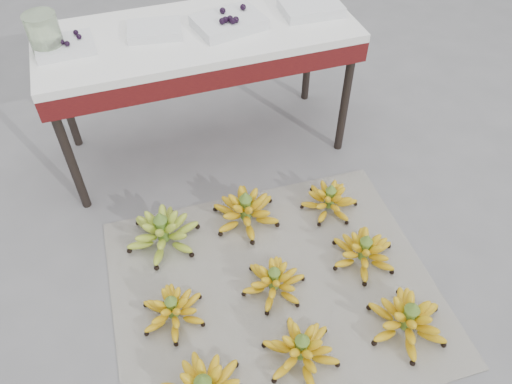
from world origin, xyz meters
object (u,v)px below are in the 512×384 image
object	(u,v)px
newspaper_mat	(274,289)
vendor_table	(198,45)
tray_far_right	(311,8)
bunch_mid_center	(274,281)
bunch_front_center	(301,350)
tray_far_left	(65,46)
bunch_back_center	(246,211)
bunch_mid_right	(364,252)
tray_right	(229,22)
bunch_back_right	(330,200)
bunch_front_right	(408,320)
glass_jar	(44,34)
bunch_back_left	(163,232)
bunch_mid_left	(173,310)
tray_left	(155,30)

from	to	relation	value
newspaper_mat	vendor_table	size ratio (longest dim) A/B	0.93
tray_far_right	bunch_mid_center	bearing A→B (deg)	-118.00
bunch_front_center	tray_far_left	xyz separation A→B (m)	(-0.56, 1.22, 0.60)
newspaper_mat	bunch_back_center	world-z (taller)	bunch_back_center
bunch_mid_right	tray_right	xyz separation A→B (m)	(-0.29, 0.88, 0.61)
tray_right	bunch_back_right	bearing A→B (deg)	-64.10
bunch_front_right	tray_right	world-z (taller)	tray_right
bunch_front_right	bunch_back_right	distance (m)	0.64
bunch_front_center	glass_jar	world-z (taller)	glass_jar
newspaper_mat	tray_right	distance (m)	1.12
bunch_back_center	bunch_back_right	bearing A→B (deg)	-12.83
bunch_back_right	tray_far_right	size ratio (longest dim) A/B	1.20
bunch_back_left	tray_far_right	world-z (taller)	tray_far_right
bunch_front_right	tray_far_right	distance (m)	1.36
bunch_mid_left	bunch_mid_right	size ratio (longest dim) A/B	1.14
bunch_mid_right	vendor_table	size ratio (longest dim) A/B	0.20
bunch_mid_left	bunch_front_center	bearing A→B (deg)	-55.70
newspaper_mat	tray_left	world-z (taller)	tray_left
bunch_back_left	vendor_table	size ratio (longest dim) A/B	0.24
tray_left	bunch_front_center	bearing A→B (deg)	-80.92
bunch_mid_right	vendor_table	xyz separation A→B (m)	(-0.42, 0.90, 0.51)
tray_far_left	bunch_back_right	bearing A→B (deg)	-32.51
bunch_front_right	glass_jar	bearing A→B (deg)	140.88
bunch_mid_left	tray_left	distance (m)	1.13
bunch_mid_left	bunch_back_left	xyz separation A→B (m)	(0.04, 0.37, 0.01)
newspaper_mat	glass_jar	distance (m)	1.34
bunch_back_right	tray_right	bearing A→B (deg)	97.09
bunch_front_right	bunch_mid_left	distance (m)	0.86
newspaper_mat	tray_right	size ratio (longest dim) A/B	3.97
bunch_back_right	bunch_back_left	bearing A→B (deg)	157.71
bunch_front_center	bunch_front_right	distance (m)	0.41
tray_far_left	bunch_mid_center	bearing A→B (deg)	-58.61
bunch_mid_left	glass_jar	size ratio (longest dim) A/B	1.96
vendor_table	tray_left	distance (m)	0.20
bunch_mid_left	tray_right	xyz separation A→B (m)	(0.50, 0.89, 0.61)
glass_jar	tray_far_right	bearing A→B (deg)	-1.21
newspaper_mat	tray_far_left	xyz separation A→B (m)	(-0.57, 0.93, 0.66)
bunch_back_right	vendor_table	distance (m)	0.89
bunch_front_right	tray_right	xyz separation A→B (m)	(-0.30, 1.21, 0.60)
bunch_mid_center	vendor_table	world-z (taller)	vendor_table
bunch_mid_left	bunch_back_center	size ratio (longest dim) A/B	0.97
bunch_mid_left	bunch_back_right	distance (m)	0.84
bunch_back_right	tray_far_left	bearing A→B (deg)	128.69
bunch_front_right	bunch_mid_center	distance (m)	0.51
bunch_mid_left	bunch_back_right	xyz separation A→B (m)	(0.78, 0.32, 0.00)
bunch_front_right	tray_right	bearing A→B (deg)	115.33
newspaper_mat	bunch_front_right	xyz separation A→B (m)	(0.40, -0.31, 0.06)
newspaper_mat	bunch_mid_center	bearing A→B (deg)	147.54
bunch_front_center	bunch_mid_right	bearing A→B (deg)	14.23
bunch_front_center	tray_left	xyz separation A→B (m)	(-0.20, 1.23, 0.60)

